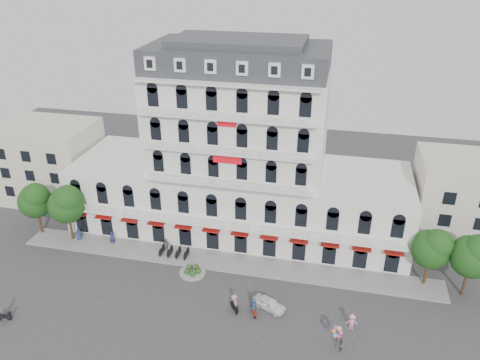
% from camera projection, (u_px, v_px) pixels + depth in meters
% --- Properties ---
extents(ground, '(120.00, 120.00, 0.00)m').
position_uv_depth(ground, '(202.00, 311.00, 50.66)').
color(ground, '#38383A').
rests_on(ground, ground).
extents(sidewalk, '(53.00, 4.00, 0.16)m').
position_uv_depth(sidewalk, '(223.00, 261.00, 58.48)').
color(sidewalk, gray).
rests_on(sidewalk, ground).
extents(main_building, '(45.00, 15.00, 25.80)m').
position_uv_depth(main_building, '(239.00, 161.00, 61.91)').
color(main_building, silver).
rests_on(main_building, ground).
extents(flank_building_west, '(14.00, 10.00, 12.00)m').
position_uv_depth(flank_building_west, '(50.00, 162.00, 71.29)').
color(flank_building_west, beige).
rests_on(flank_building_west, ground).
extents(flank_building_east, '(14.00, 10.00, 12.00)m').
position_uv_depth(flank_building_east, '(471.00, 204.00, 59.57)').
color(flank_building_east, beige).
rests_on(flank_building_east, ground).
extents(traffic_island, '(3.20, 3.20, 1.60)m').
position_uv_depth(traffic_island, '(193.00, 272.00, 56.37)').
color(traffic_island, gray).
rests_on(traffic_island, ground).
extents(parked_scooter_row, '(4.40, 1.80, 1.10)m').
position_uv_depth(parked_scooter_row, '(174.00, 256.00, 59.58)').
color(parked_scooter_row, black).
rests_on(parked_scooter_row, ground).
extents(tree_west_outer, '(4.50, 4.48, 7.76)m').
position_uv_depth(tree_west_outer, '(35.00, 199.00, 62.04)').
color(tree_west_outer, '#382314').
rests_on(tree_west_outer, ground).
extents(tree_west_inner, '(4.76, 4.76, 8.25)m').
position_uv_depth(tree_west_inner, '(67.00, 203.00, 60.48)').
color(tree_west_inner, '#382314').
rests_on(tree_west_inner, ground).
extents(tree_east_inner, '(4.40, 4.37, 7.57)m').
position_uv_depth(tree_east_inner, '(432.00, 247.00, 52.34)').
color(tree_east_inner, '#382314').
rests_on(tree_east_inner, ground).
extents(tree_east_outer, '(4.65, 4.65, 8.05)m').
position_uv_depth(tree_east_outer, '(473.00, 254.00, 50.53)').
color(tree_east_outer, '#382314').
rests_on(tree_east_outer, ground).
extents(parked_car, '(4.05, 2.93, 1.28)m').
position_uv_depth(parked_car, '(269.00, 304.00, 50.74)').
color(parked_car, white).
rests_on(parked_car, ground).
extents(rider_west, '(1.65, 0.80, 2.11)m').
position_uv_depth(rider_west, '(3.00, 313.00, 48.97)').
color(rider_west, black).
rests_on(rider_west, ground).
extents(rider_east, '(0.90, 1.61, 2.18)m').
position_uv_depth(rider_east, '(254.00, 307.00, 49.67)').
color(rider_east, maroon).
rests_on(rider_east, ground).
extents(rider_center, '(1.19, 1.43, 2.17)m').
position_uv_depth(rider_center, '(234.00, 303.00, 50.15)').
color(rider_center, black).
rests_on(rider_center, ground).
extents(pedestrian_left, '(0.99, 0.79, 1.78)m').
position_uv_depth(pedestrian_left, '(79.00, 235.00, 62.46)').
color(pedestrian_left, navy).
rests_on(pedestrian_left, ground).
extents(pedestrian_mid, '(1.18, 0.59, 1.94)m').
position_uv_depth(pedestrian_mid, '(166.00, 246.00, 60.00)').
color(pedestrian_mid, '#5C5A62').
rests_on(pedestrian_mid, ground).
extents(pedestrian_right, '(1.29, 0.84, 1.88)m').
position_uv_depth(pedestrian_right, '(352.00, 322.00, 47.84)').
color(pedestrian_right, pink).
rests_on(pedestrian_right, ground).
extents(pedestrian_far, '(0.83, 0.70, 1.93)m').
position_uv_depth(pedestrian_far, '(112.00, 239.00, 61.47)').
color(pedestrian_far, navy).
rests_on(pedestrian_far, ground).
extents(balloon_vendor, '(1.34, 1.25, 2.45)m').
position_uv_depth(balloon_vendor, '(339.00, 339.00, 45.29)').
color(balloon_vendor, '#515057').
rests_on(balloon_vendor, ground).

